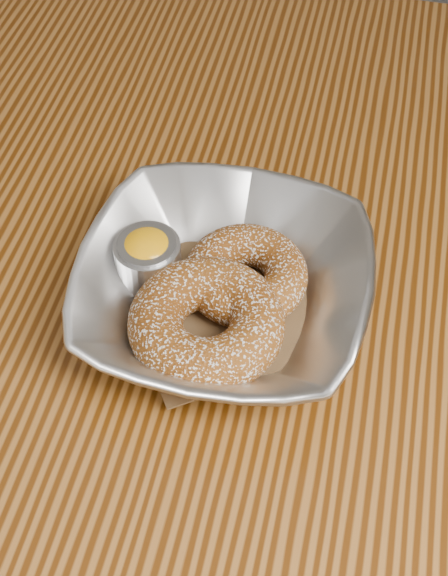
% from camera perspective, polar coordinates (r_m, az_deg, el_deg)
% --- Properties ---
extents(ground_plane, '(4.00, 4.00, 0.00)m').
position_cam_1_polar(ground_plane, '(1.35, -1.90, -17.91)').
color(ground_plane, '#565659').
rests_on(ground_plane, ground).
extents(table, '(1.20, 0.80, 0.75)m').
position_cam_1_polar(table, '(0.77, -3.16, -0.65)').
color(table, brown).
rests_on(table, ground_plane).
extents(serving_bowl, '(0.22, 0.22, 0.06)m').
position_cam_1_polar(serving_bowl, '(0.61, -0.00, -0.14)').
color(serving_bowl, '#BBBDC2').
rests_on(serving_bowl, table).
extents(parchment, '(0.20, 0.20, 0.00)m').
position_cam_1_polar(parchment, '(0.63, 0.00, -1.19)').
color(parchment, brown).
rests_on(parchment, table).
extents(donut_back, '(0.11, 0.11, 0.03)m').
position_cam_1_polar(donut_back, '(0.62, 1.56, 0.93)').
color(donut_back, brown).
rests_on(donut_back, parchment).
extents(donut_front, '(0.13, 0.13, 0.04)m').
position_cam_1_polar(donut_front, '(0.59, -1.26, -2.50)').
color(donut_front, brown).
rests_on(donut_front, parchment).
extents(ramekin, '(0.05, 0.05, 0.05)m').
position_cam_1_polar(ramekin, '(0.63, -5.41, 2.06)').
color(ramekin, '#BBBDC2').
rests_on(ramekin, table).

